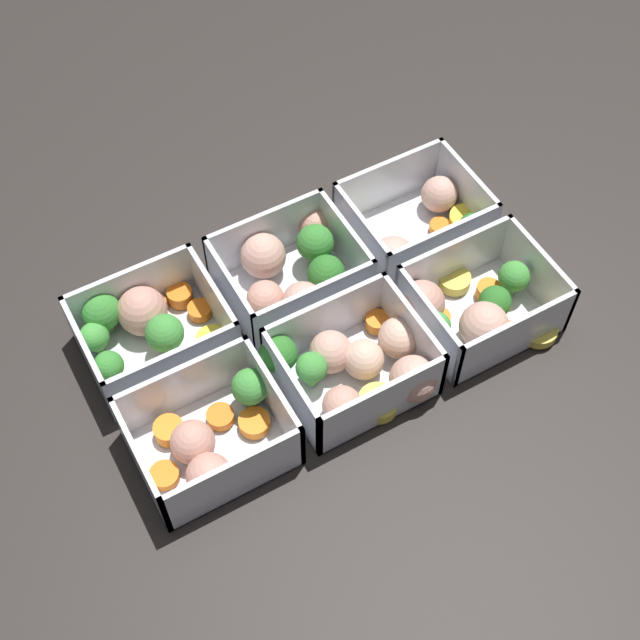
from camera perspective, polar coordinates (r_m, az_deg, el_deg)
The scene contains 7 objects.
ground_plane at distance 0.90m, azimuth -0.00°, elevation -0.84°, with size 4.00×4.00×0.00m, color #282321.
container_near_left at distance 0.96m, azimuth 6.26°, elevation 6.04°, with size 0.16×0.12×0.07m.
container_near_center at distance 0.91m, azimuth -1.78°, elevation 3.17°, with size 0.15×0.13×0.07m.
container_near_right at distance 0.89m, azimuth -11.16°, elevation -0.54°, with size 0.14×0.13×0.07m.
container_far_left at distance 0.90m, azimuth 9.81°, elevation 0.79°, with size 0.15×0.14×0.07m.
container_far_center at distance 0.85m, azimuth 2.37°, elevation -2.92°, with size 0.16×0.13×0.07m.
container_far_right at distance 0.82m, azimuth -7.02°, elevation -7.49°, with size 0.14×0.12×0.07m.
Camera 1 is at (0.24, 0.43, 0.75)m, focal length 50.00 mm.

